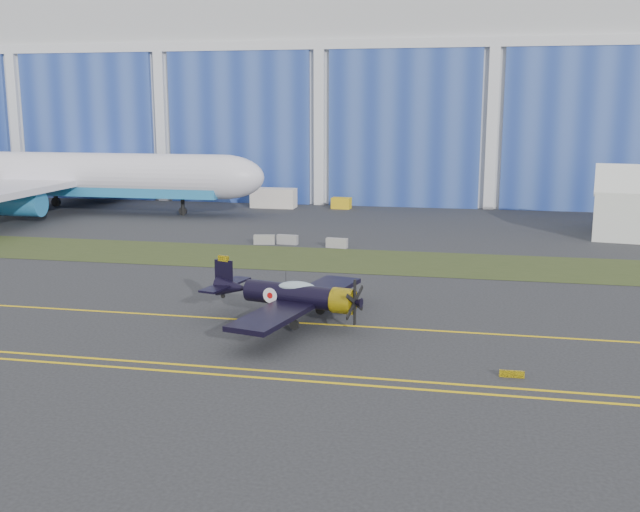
% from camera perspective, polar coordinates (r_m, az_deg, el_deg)
% --- Properties ---
extents(ground, '(260.00, 260.00, 0.00)m').
position_cam_1_polar(ground, '(53.34, -10.61, -2.94)').
color(ground, '#303135').
rests_on(ground, ground).
extents(grass_median, '(260.00, 10.00, 0.02)m').
position_cam_1_polar(grass_median, '(66.18, -6.11, 0.01)').
color(grass_median, '#475128').
rests_on(grass_median, ground).
extents(hangar, '(220.00, 45.70, 30.00)m').
position_cam_1_polar(hangar, '(121.23, 2.12, 12.35)').
color(hangar, silver).
rests_on(hangar, ground).
extents(taxiway_centreline, '(200.00, 0.20, 0.02)m').
position_cam_1_polar(taxiway_centreline, '(48.91, -12.79, -4.34)').
color(taxiway_centreline, yellow).
rests_on(taxiway_centreline, ground).
extents(edge_line_near, '(80.00, 0.20, 0.02)m').
position_cam_1_polar(edge_line_near, '(40.85, -18.25, -7.82)').
color(edge_line_near, yellow).
rests_on(edge_line_near, ground).
extents(edge_line_far, '(80.00, 0.20, 0.02)m').
position_cam_1_polar(edge_line_far, '(41.67, -17.57, -7.39)').
color(edge_line_far, yellow).
rests_on(edge_line_far, ground).
extents(guard_board_right, '(1.20, 0.15, 0.35)m').
position_cam_1_polar(guard_board_right, '(38.17, 14.41, -8.70)').
color(guard_board_right, yellow).
rests_on(guard_board_right, ground).
extents(warbird, '(13.93, 15.63, 3.98)m').
position_cam_1_polar(warbird, '(45.30, -2.25, -2.97)').
color(warbird, black).
rests_on(warbird, ground).
extents(jetliner, '(59.77, 50.75, 20.79)m').
position_cam_1_polar(jetliner, '(98.22, -19.70, 9.24)').
color(jetliner, white).
rests_on(jetliner, ground).
extents(shipping_container, '(5.78, 2.39, 2.49)m').
position_cam_1_polar(shipping_container, '(96.94, -3.56, 4.43)').
color(shipping_container, white).
rests_on(shipping_container, ground).
extents(tug, '(2.52, 1.70, 1.40)m').
position_cam_1_polar(tug, '(95.93, 1.64, 4.05)').
color(tug, yellow).
rests_on(tug, ground).
extents(barrier_a, '(2.07, 0.92, 0.90)m').
position_cam_1_polar(barrier_a, '(71.51, -4.26, 1.26)').
color(barrier_a, gray).
rests_on(barrier_a, ground).
extents(barrier_b, '(2.04, 0.77, 0.90)m').
position_cam_1_polar(barrier_b, '(71.37, -2.49, 1.26)').
color(barrier_b, gray).
rests_on(barrier_b, ground).
extents(barrier_c, '(2.05, 0.82, 0.90)m').
position_cam_1_polar(barrier_c, '(69.55, 1.29, 0.99)').
color(barrier_c, '#9A9797').
rests_on(barrier_c, ground).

